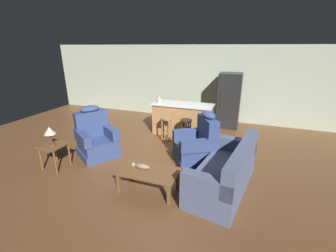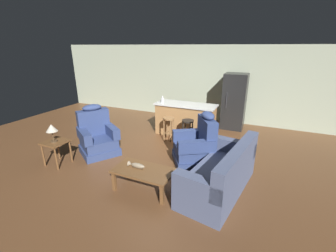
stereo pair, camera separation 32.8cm
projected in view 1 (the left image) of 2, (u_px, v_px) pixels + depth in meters
ground_plane at (167, 152)px, 5.72m from camera, size 12.00×12.00×0.00m
back_wall at (197, 83)px, 8.04m from camera, size 12.00×0.05×2.60m
coffee_table at (148, 173)px, 4.09m from camera, size 1.10×0.60×0.42m
fish_figurine at (141, 166)px, 4.13m from camera, size 0.34×0.10×0.10m
couch at (226, 173)px, 4.15m from camera, size 1.15×2.01×0.94m
recliner_near_lamp at (96, 138)px, 5.48m from camera, size 1.16×1.16×1.20m
recliner_near_island at (198, 145)px, 5.14m from camera, size 1.16×1.16×1.20m
end_table at (54, 148)px, 4.85m from camera, size 0.48×0.48×0.56m
table_lamp at (50, 131)px, 4.68m from camera, size 0.24×0.24×0.41m
kitchen_island at (182, 119)px, 6.75m from camera, size 1.80×0.70×0.95m
bar_stool_left at (167, 125)px, 6.28m from camera, size 0.32×0.32×0.68m
bar_stool_right at (186, 127)px, 6.10m from camera, size 0.32×0.32×0.68m
refrigerator at (229, 101)px, 7.28m from camera, size 0.70×0.69×1.76m
bottle_tall_green at (159, 100)px, 6.69m from camera, size 0.09×0.09×0.20m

